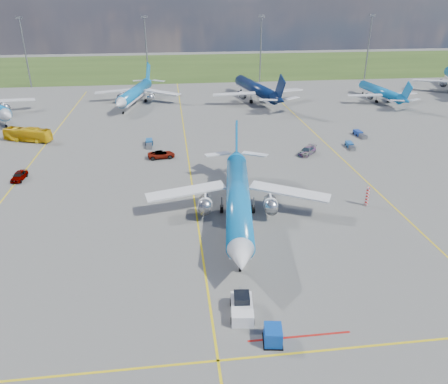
{
  "coord_description": "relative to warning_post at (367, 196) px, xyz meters",
  "views": [
    {
      "loc": [
        -3.09,
        -48.75,
        29.72
      ],
      "look_at": [
        3.92,
        6.93,
        4.0
      ],
      "focal_mm": 35.0,
      "sensor_mm": 36.0,
      "label": 1
    }
  ],
  "objects": [
    {
      "name": "bg_jet_ne",
      "position": [
        33.43,
        66.99,
        -1.5
      ],
      "size": [
        25.39,
        32.17,
        8.02
      ],
      "primitive_type": null,
      "rotation": [
        0.0,
        0.0,
        3.21
      ],
      "color": "#0C68AE",
      "rests_on": "ground"
    },
    {
      "name": "uld_container",
      "position": [
        -20.68,
        -26.36,
        -0.69
      ],
      "size": [
        1.91,
        2.25,
        1.62
      ],
      "primitive_type": "cube",
      "rotation": [
        0.0,
        0.0,
        -0.15
      ],
      "color": "#0B3D9F",
      "rests_on": "ground"
    },
    {
      "name": "bg_jet_n",
      "position": [
        -3.3,
        71.9,
        -1.5
      ],
      "size": [
        36.54,
        44.01,
        10.27
      ],
      "primitive_type": null,
      "rotation": [
        0.0,
        0.0,
        3.33
      ],
      "color": "#06163A",
      "rests_on": "ground"
    },
    {
      "name": "baggage_tug_c",
      "position": [
        -33.82,
        33.18,
        -1.0
      ],
      "size": [
        1.44,
        4.83,
        1.08
      ],
      "rotation": [
        0.0,
        0.0,
        0.03
      ],
      "color": "#185493",
      "rests_on": "ground"
    },
    {
      "name": "pushback_tug",
      "position": [
        -22.9,
        -22.08,
        -0.7
      ],
      "size": [
        2.63,
        5.95,
        1.98
      ],
      "rotation": [
        0.0,
        0.0,
        -0.11
      ],
      "color": "silver",
      "rests_on": "ground"
    },
    {
      "name": "apron_bus",
      "position": [
        -60.19,
        39.61,
        -0.01
      ],
      "size": [
        10.9,
        5.98,
        2.98
      ],
      "primitive_type": "imported",
      "rotation": [
        0.0,
        0.0,
        1.22
      ],
      "color": "yellow",
      "rests_on": "ground"
    },
    {
      "name": "service_car_b",
      "position": [
        -31.2,
        25.16,
        -0.76
      ],
      "size": [
        5.6,
        3.15,
        1.48
      ],
      "primitive_type": "imported",
      "rotation": [
        0.0,
        0.0,
        1.71
      ],
      "color": "#999999",
      "rests_on": "ground"
    },
    {
      "name": "taxiway_lines",
      "position": [
        -25.83,
        19.7,
        -1.49
      ],
      "size": [
        60.25,
        160.0,
        0.02
      ],
      "color": "yellow",
      "rests_on": "ground"
    },
    {
      "name": "warning_post",
      "position": [
        0.0,
        0.0,
        0.0
      ],
      "size": [
        0.5,
        0.5,
        3.0
      ],
      "primitive_type": "cylinder",
      "color": "red",
      "rests_on": "ground"
    },
    {
      "name": "floodlight_masts",
      "position": [
        -16.0,
        102.0,
        11.06
      ],
      "size": [
        202.2,
        0.5,
        22.7
      ],
      "color": "slate",
      "rests_on": "ground"
    },
    {
      "name": "main_airliner",
      "position": [
        -20.22,
        -2.22,
        -1.5
      ],
      "size": [
        33.65,
        41.37,
        9.91
      ],
      "primitive_type": null,
      "rotation": [
        0.0,
        0.0,
        -0.13
      ],
      "color": "#0C68AE",
      "rests_on": "ground"
    },
    {
      "name": "baggage_tug_e",
      "position": [
        13.35,
        33.99,
        -1.01
      ],
      "size": [
        1.55,
        4.72,
        1.04
      ],
      "rotation": [
        0.0,
        0.0,
        0.07
      ],
      "color": "navy",
      "rests_on": "ground"
    },
    {
      "name": "baggage_tug_w",
      "position": [
        8.12,
        26.49,
        -1.05
      ],
      "size": [
        1.6,
        4.38,
        0.96
      ],
      "rotation": [
        0.0,
        0.0,
        -0.11
      ],
      "color": "#184E92",
      "rests_on": "ground"
    },
    {
      "name": "bg_jet_nnw",
      "position": [
        -38.82,
        72.34,
        -1.5
      ],
      "size": [
        34.89,
        41.34,
        9.45
      ],
      "primitive_type": null,
      "rotation": [
        0.0,
        0.0,
        -0.23
      ],
      "color": "#0C68AE",
      "rests_on": "ground"
    },
    {
      "name": "grass_strip",
      "position": [
        -26.0,
        142.0,
        -1.5
      ],
      "size": [
        400.0,
        80.0,
        0.01
      ],
      "primitive_type": "cube",
      "color": "#2D4719",
      "rests_on": "ground"
    },
    {
      "name": "service_car_a",
      "position": [
        -55.68,
        17.13,
        -0.74
      ],
      "size": [
        2.21,
        4.6,
        1.52
      ],
      "primitive_type": "imported",
      "rotation": [
        0.0,
        0.0,
        -0.1
      ],
      "color": "#999999",
      "rests_on": "ground"
    },
    {
      "name": "service_car_c",
      "position": [
        -2.14,
        23.58,
        -0.74
      ],
      "size": [
        5.1,
        5.26,
        1.51
      ],
      "primitive_type": "imported",
      "rotation": [
        0.0,
        0.0,
        -0.75
      ],
      "color": "#999999",
      "rests_on": "ground"
    },
    {
      "name": "ground",
      "position": [
        -26.0,
        -8.0,
        -1.5
      ],
      "size": [
        400.0,
        400.0,
        0.0
      ],
      "primitive_type": "plane",
      "color": "#565653",
      "rests_on": "ground"
    }
  ]
}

